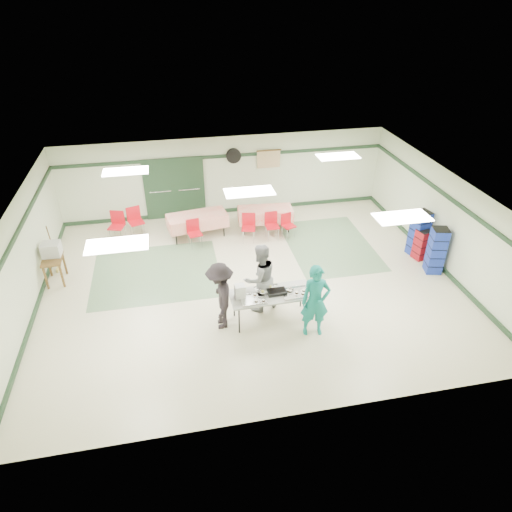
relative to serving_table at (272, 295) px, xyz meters
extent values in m
plane|color=beige|center=(-0.21, 1.62, -0.72)|extent=(11.00, 11.00, 0.00)
plane|color=white|center=(-0.21, 1.62, 1.98)|extent=(11.00, 11.00, 0.00)
plane|color=beige|center=(-0.21, 6.12, 0.63)|extent=(11.00, 0.00, 11.00)
plane|color=beige|center=(-0.21, -2.88, 0.63)|extent=(11.00, 0.00, 11.00)
plane|color=beige|center=(-5.71, 1.62, 0.63)|extent=(0.00, 9.00, 9.00)
plane|color=beige|center=(5.29, 1.62, 0.63)|extent=(0.00, 9.00, 9.00)
cube|color=#1E3721|center=(-0.21, 6.09, 1.33)|extent=(11.00, 0.06, 0.10)
cube|color=#1E3721|center=(-0.21, 6.09, -0.66)|extent=(11.00, 0.06, 0.12)
cube|color=#1E3721|center=(-5.68, 1.62, 1.33)|extent=(0.06, 9.00, 0.10)
cube|color=#1E3721|center=(-5.68, 1.62, -0.66)|extent=(0.06, 9.00, 0.12)
cube|color=#1E3721|center=(5.26, 1.62, 1.33)|extent=(0.06, 9.00, 0.10)
cube|color=#1E3721|center=(5.26, 1.62, -0.66)|extent=(0.06, 9.00, 0.12)
cube|color=slate|center=(-2.71, 2.62, -0.72)|extent=(3.50, 3.00, 0.01)
cube|color=slate|center=(2.59, 3.12, -0.72)|extent=(2.50, 3.50, 0.01)
cube|color=gray|center=(-2.41, 6.06, 0.33)|extent=(0.90, 0.06, 2.10)
cube|color=gray|center=(-1.46, 6.06, 0.33)|extent=(0.90, 0.06, 2.10)
cube|color=#1E3721|center=(-1.94, 6.04, 0.33)|extent=(2.00, 0.03, 2.15)
cylinder|color=black|center=(0.09, 6.06, 1.33)|extent=(0.50, 0.10, 0.50)
cube|color=#DDBB8A|center=(1.29, 6.06, 1.13)|extent=(0.80, 0.02, 0.60)
cube|color=#A7A7A2|center=(0.00, 0.00, 0.02)|extent=(1.99, 0.86, 0.04)
cylinder|color=black|center=(-0.84, -0.34, -0.36)|extent=(0.04, 0.04, 0.72)
cylinder|color=black|center=(0.86, -0.29, -0.36)|extent=(0.04, 0.04, 0.72)
cylinder|color=black|center=(-0.86, 0.29, -0.36)|extent=(0.04, 0.04, 0.72)
cylinder|color=black|center=(0.84, 0.34, -0.36)|extent=(0.04, 0.04, 0.72)
cube|color=silver|center=(0.55, -0.11, 0.05)|extent=(0.65, 0.50, 0.02)
cube|color=silver|center=(-0.07, 0.11, 0.05)|extent=(0.60, 0.46, 0.02)
cube|color=silver|center=(-0.47, -0.16, 0.05)|extent=(0.59, 0.46, 0.02)
cube|color=black|center=(0.12, -0.01, 0.08)|extent=(0.45, 0.29, 0.08)
cube|color=white|center=(-0.75, 0.02, 0.21)|extent=(0.24, 0.23, 0.33)
imported|color=#127F79|center=(0.85, -0.66, 0.18)|extent=(0.70, 0.50, 1.80)
imported|color=gray|center=(-0.18, 0.49, 0.18)|extent=(1.06, 0.95, 1.80)
imported|color=black|center=(-1.21, 0.02, 0.13)|extent=(0.70, 1.14, 1.71)
cube|color=red|center=(0.85, 4.54, 0.02)|extent=(1.79, 0.89, 0.05)
cube|color=red|center=(0.85, 4.54, -0.17)|extent=(1.79, 0.91, 0.40)
cylinder|color=black|center=(0.10, 4.31, -0.36)|extent=(0.04, 0.04, 0.72)
cylinder|color=black|center=(1.54, 4.19, -0.36)|extent=(0.04, 0.04, 0.72)
cylinder|color=black|center=(0.15, 4.88, -0.36)|extent=(0.04, 0.04, 0.72)
cylinder|color=black|center=(1.59, 4.76, -0.36)|extent=(0.04, 0.04, 0.72)
cube|color=red|center=(-1.35, 4.54, 0.02)|extent=(1.95, 1.09, 0.05)
cube|color=red|center=(-1.35, 4.54, -0.17)|extent=(1.96, 1.11, 0.40)
cylinder|color=black|center=(-2.06, 4.11, -0.36)|extent=(0.04, 0.04, 0.72)
cylinder|color=black|center=(-0.54, 4.36, -0.36)|extent=(0.04, 0.04, 0.72)
cylinder|color=black|center=(-2.16, 4.72, -0.36)|extent=(0.04, 0.04, 0.72)
cylinder|color=black|center=(-0.64, 4.96, -0.36)|extent=(0.04, 0.04, 0.72)
cube|color=red|center=(0.93, 3.89, -0.27)|extent=(0.41, 0.41, 0.04)
cube|color=red|center=(0.93, 4.07, -0.05)|extent=(0.41, 0.05, 0.40)
cylinder|color=silver|center=(0.77, 3.72, -0.51)|extent=(0.02, 0.02, 0.42)
cylinder|color=silver|center=(1.09, 3.73, -0.51)|extent=(0.02, 0.02, 0.42)
cylinder|color=silver|center=(0.76, 4.04, -0.51)|extent=(0.02, 0.02, 0.42)
cylinder|color=silver|center=(1.09, 4.05, -0.51)|extent=(0.02, 0.02, 0.42)
cube|color=red|center=(0.17, 3.89, -0.26)|extent=(0.50, 0.50, 0.04)
cube|color=red|center=(0.22, 4.07, -0.03)|extent=(0.41, 0.13, 0.42)
cylinder|color=silver|center=(-0.03, 3.76, -0.50)|extent=(0.02, 0.02, 0.44)
cylinder|color=silver|center=(0.30, 3.69, -0.50)|extent=(0.02, 0.02, 0.44)
cylinder|color=silver|center=(0.05, 4.09, -0.50)|extent=(0.02, 0.02, 0.44)
cylinder|color=silver|center=(0.37, 4.01, -0.50)|extent=(0.02, 0.02, 0.44)
cube|color=red|center=(1.47, 3.89, -0.32)|extent=(0.47, 0.47, 0.04)
cube|color=red|center=(1.41, 4.04, -0.12)|extent=(0.36, 0.17, 0.36)
cylinder|color=silver|center=(1.38, 3.70, -0.53)|extent=(0.02, 0.02, 0.38)
cylinder|color=silver|center=(1.65, 3.80, -0.53)|extent=(0.02, 0.02, 0.38)
cylinder|color=silver|center=(1.28, 3.97, -0.53)|extent=(0.02, 0.02, 0.38)
cylinder|color=silver|center=(1.55, 4.07, -0.53)|extent=(0.02, 0.02, 0.38)
cube|color=red|center=(-1.49, 3.89, -0.28)|extent=(0.47, 0.47, 0.04)
cube|color=red|center=(-1.53, 4.06, -0.06)|extent=(0.40, 0.12, 0.40)
cylinder|color=silver|center=(-1.62, 3.70, -0.51)|extent=(0.02, 0.02, 0.42)
cylinder|color=silver|center=(-1.31, 3.76, -0.51)|extent=(0.02, 0.02, 0.42)
cylinder|color=silver|center=(-1.68, 4.01, -0.51)|extent=(0.02, 0.02, 0.42)
cylinder|color=silver|center=(-1.37, 4.07, -0.51)|extent=(0.02, 0.02, 0.42)
cube|color=red|center=(-3.26, 4.94, -0.24)|extent=(0.56, 0.56, 0.04)
cube|color=red|center=(-3.32, 5.12, 0.01)|extent=(0.43, 0.18, 0.44)
cylinder|color=silver|center=(-3.37, 4.71, -0.49)|extent=(0.02, 0.02, 0.46)
cylinder|color=silver|center=(-3.03, 4.83, -0.49)|extent=(0.02, 0.02, 0.46)
cylinder|color=silver|center=(-3.48, 5.04, -0.49)|extent=(0.02, 0.02, 0.46)
cylinder|color=silver|center=(-3.15, 5.16, -0.49)|extent=(0.02, 0.02, 0.46)
cube|color=red|center=(-3.85, 4.74, -0.24)|extent=(0.55, 0.55, 0.04)
cube|color=red|center=(-3.79, 4.92, 0.01)|extent=(0.43, 0.17, 0.44)
cylinder|color=silver|center=(-4.07, 4.62, -0.49)|extent=(0.02, 0.02, 0.46)
cylinder|color=silver|center=(-3.74, 4.52, -0.49)|extent=(0.02, 0.02, 0.46)
cylinder|color=silver|center=(-3.97, 4.96, -0.49)|extent=(0.02, 0.02, 0.46)
cylinder|color=silver|center=(-3.63, 4.85, -0.49)|extent=(0.02, 0.02, 0.46)
cube|color=#1A3F9F|center=(4.94, 2.13, -0.02)|extent=(0.51, 0.51, 1.40)
cube|color=#A31019|center=(4.94, 1.87, -0.25)|extent=(0.43, 0.43, 0.94)
cube|color=#1A3F9F|center=(4.94, 1.15, -0.04)|extent=(0.50, 0.50, 1.36)
cube|color=brown|center=(-5.36, 2.73, 0.00)|extent=(0.54, 0.80, 0.05)
cube|color=brown|center=(-5.55, 2.40, -0.37)|extent=(0.05, 0.05, 0.70)
cube|color=brown|center=(-5.15, 2.42, -0.37)|extent=(0.05, 0.05, 0.70)
cube|color=brown|center=(-5.58, 3.05, -0.37)|extent=(0.05, 0.05, 0.70)
cube|color=brown|center=(-5.17, 3.06, -0.37)|extent=(0.05, 0.05, 0.70)
cube|color=#ABABA6|center=(-5.36, 2.88, 0.21)|extent=(0.48, 0.43, 0.37)
cylinder|color=brown|center=(-5.44, 3.34, 0.02)|extent=(0.04, 0.23, 1.42)
camera|label=1|loc=(-2.08, -8.43, 6.41)|focal=32.00mm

